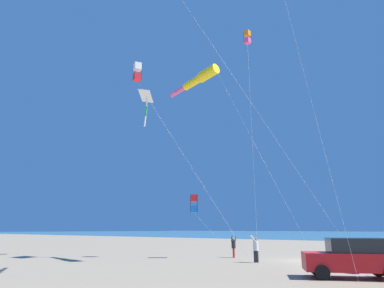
# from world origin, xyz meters

# --- Properties ---
(ground_plane) EXTENTS (600.00, 600.00, 0.00)m
(ground_plane) POSITION_xyz_m (0.00, 0.00, 0.00)
(ground_plane) COLOR gray
(parked_car) EXTENTS (3.75, 4.65, 1.85)m
(parked_car) POSITION_xyz_m (-7.74, -5.42, 0.95)
(parked_car) COLOR red
(parked_car) RESTS_ON ground_plane
(cooler_box) EXTENTS (0.62, 0.42, 0.42)m
(cooler_box) POSITION_xyz_m (-5.58, -4.91, 0.21)
(cooler_box) COLOR purple
(cooler_box) RESTS_ON ground_plane
(person_adult_flyer) EXTENTS (0.62, 0.55, 1.74)m
(person_adult_flyer) POSITION_xyz_m (-1.21, 5.79, 0.95)
(person_adult_flyer) COLOR #B72833
(person_adult_flyer) RESTS_ON ground_plane
(person_child_green_jacket) EXTENTS (0.65, 0.66, 1.85)m
(person_child_green_jacket) POSITION_xyz_m (-3.70, 2.25, 1.01)
(person_child_green_jacket) COLOR #232328
(person_child_green_jacket) RESTS_ON ground_plane
(kite_box_rainbow_low_near) EXTENTS (2.18, 3.24, 5.11)m
(kite_box_rainbow_low_near) POSITION_xyz_m (-3.46, 8.17, 4.36)
(kite_box_rainbow_low_near) COLOR red
(kite_box_rainbow_low_near) RESTS_ON ground_plane
(kite_box_white_trailing) EXTENTS (3.08, 11.71, 19.18)m
(kite_box_white_trailing) POSITION_xyz_m (-4.45, 15.05, 18.20)
(kite_box_white_trailing) COLOR white
(kite_box_white_trailing) RESTS_ON ground_plane
(kite_delta_long_streamer_right) EXTENTS (8.07, 6.97, 14.81)m
(kite_delta_long_streamer_right) POSITION_xyz_m (-5.89, 11.74, 14.16)
(kite_delta_long_streamer_right) COLOR white
(kite_delta_long_streamer_right) RESTS_ON ground_plane
(kite_windsock_blue_topmost) EXTENTS (1.77, 13.27, 15.51)m
(kite_windsock_blue_topmost) POSITION_xyz_m (-4.77, 6.40, 14.79)
(kite_windsock_blue_topmost) COLOR yellow
(kite_windsock_blue_topmost) RESTS_ON ground_plane
(kite_box_striped_overhead) EXTENTS (6.39, 3.98, 21.14)m
(kite_box_striped_overhead) POSITION_xyz_m (0.52, 4.67, 20.42)
(kite_box_striped_overhead) COLOR orange
(kite_box_striped_overhead) RESTS_ON ground_plane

